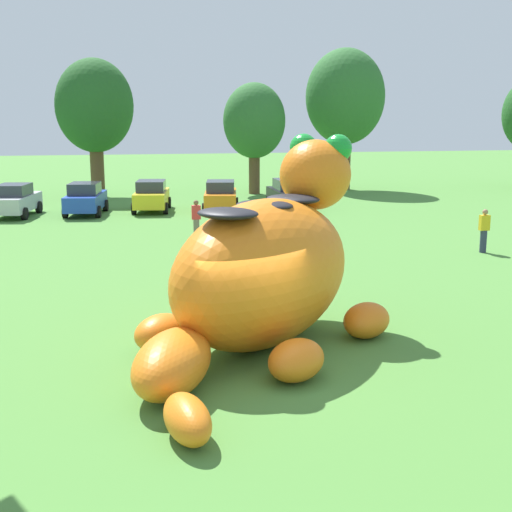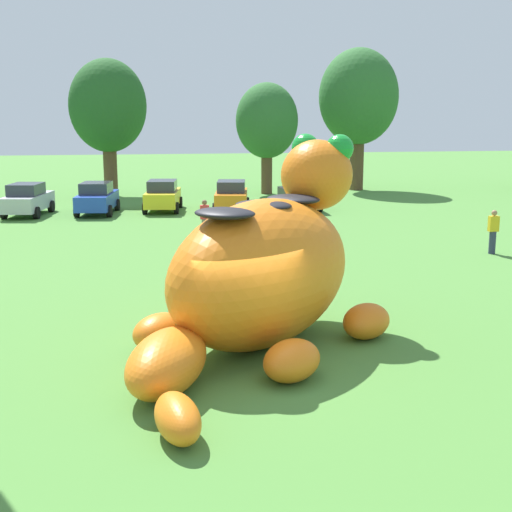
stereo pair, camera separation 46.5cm
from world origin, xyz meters
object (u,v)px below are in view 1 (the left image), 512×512
Objects in this scene: car_blue at (85,199)px; spectator_mid_field at (484,231)px; car_black at (289,194)px; car_yellow at (152,196)px; spectator_wandering at (196,220)px; car_silver at (15,200)px; giant_inflatable_creature at (265,270)px; car_orange at (221,196)px.

car_blue reaches higher than spectator_mid_field.
car_black is at bearing -0.45° from car_blue.
car_yellow is (3.55, 0.63, 0.00)m from car_blue.
car_black is 10.56m from spectator_wandering.
car_silver and car_black have the same top height.
giant_inflatable_creature reaches higher than car_black.
spectator_mid_field is 11.84m from spectator_wandering.
giant_inflatable_creature is 23.35m from car_blue.
car_orange is at bearing -13.99° from car_yellow.
car_silver is at bearing -179.99° from car_blue.
spectator_wandering is (-0.05, 14.13, -0.92)m from giant_inflatable_creature.
giant_inflatable_creature reaches higher than car_yellow.
car_orange is 1.05× the size of car_black.
spectator_wandering is (-2.27, -8.34, -0.01)m from car_orange.
giant_inflatable_creature is 14.16m from spectator_wandering.
car_yellow reaches higher than spectator_wandering.
car_blue is at bearing 120.11° from spectator_wandering.
giant_inflatable_creature reaches higher than spectator_mid_field.
spectator_wandering is at bearing -105.25° from car_orange.
giant_inflatable_creature is at bearing -105.15° from car_black.
car_silver and car_blue have the same top height.
car_silver is 1.05× the size of car_black.
giant_inflatable_creature is 23.47m from car_yellow.
giant_inflatable_creature is 2.08× the size of car_blue.
spectator_wandering is at bearing -81.01° from car_yellow.
car_silver and car_orange have the same top height.
car_blue is 7.29m from car_orange.
car_black is at bearing 3.20° from car_orange.
car_silver is 12.22m from spectator_wandering.
car_silver is 1.01× the size of car_blue.
car_yellow is at bearing 4.99° from car_silver.
car_orange is at bearing -1.60° from car_silver.
spectator_mid_field is (10.66, 9.08, -0.92)m from giant_inflatable_creature.
car_silver is 1.01× the size of car_yellow.
spectator_wandering is (1.47, -9.27, -0.01)m from car_yellow.
car_yellow is 1.04× the size of car_black.
car_silver is at bearing 178.40° from car_orange.
car_blue is (-5.06, 22.78, -0.91)m from giant_inflatable_creature.
car_yellow and car_orange have the same top height.
car_black is 2.40× the size of spectator_wandering.
car_black is 2.40× the size of spectator_mid_field.
car_orange is (2.23, 22.47, -0.91)m from giant_inflatable_creature.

